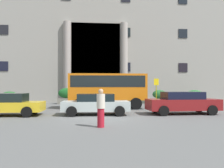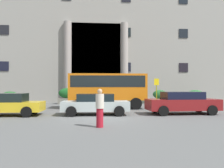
% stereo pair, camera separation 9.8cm
% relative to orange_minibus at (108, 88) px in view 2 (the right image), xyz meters
% --- Properties ---
extents(ground_plane, '(80.00, 64.00, 0.12)m').
position_rel_orange_minibus_xyz_m(ground_plane, '(-0.73, -5.50, -1.70)').
color(ground_plane, '#5D5E5E').
extents(office_building_facade, '(42.00, 9.67, 18.05)m').
position_rel_orange_minibus_xyz_m(office_building_facade, '(-0.73, 11.98, 7.38)').
color(office_building_facade, gray).
rests_on(office_building_facade, ground_plane).
extents(orange_minibus, '(6.13, 2.62, 2.76)m').
position_rel_orange_minibus_xyz_m(orange_minibus, '(0.00, 0.00, 0.00)').
color(orange_minibus, orange).
rests_on(orange_minibus, ground_plane).
extents(bus_stop_sign, '(0.44, 0.08, 2.48)m').
position_rel_orange_minibus_xyz_m(bus_stop_sign, '(4.59, 2.02, -0.10)').
color(bus_stop_sign, '#9B9712').
rests_on(bus_stop_sign, ground_plane).
extents(hedge_planter_entrance_right, '(1.85, 0.81, 1.61)m').
position_rel_orange_minibus_xyz_m(hedge_planter_entrance_right, '(-3.75, 5.25, -0.87)').
color(hedge_planter_entrance_right, gray).
rests_on(hedge_planter_entrance_right, ground_plane).
extents(hedge_planter_east, '(2.01, 0.87, 1.38)m').
position_rel_orange_minibus_xyz_m(hedge_planter_east, '(9.53, 4.87, -0.97)').
color(hedge_planter_east, '#6D6A5B').
rests_on(hedge_planter_east, ground_plane).
extents(hedge_planter_entrance_left, '(1.53, 0.90, 1.41)m').
position_rel_orange_minibus_xyz_m(hedge_planter_entrance_left, '(5.74, 4.85, -0.97)').
color(hedge_planter_entrance_left, '#686157').
rests_on(hedge_planter_entrance_left, ground_plane).
extents(hedge_planter_far_east, '(1.56, 0.88, 1.29)m').
position_rel_orange_minibus_xyz_m(hedge_planter_far_east, '(-9.21, 4.68, -1.02)').
color(hedge_planter_far_east, gray).
rests_on(hedge_planter_far_east, ground_plane).
extents(white_taxi_kerbside, '(4.15, 2.00, 1.31)m').
position_rel_orange_minibus_xyz_m(white_taxi_kerbside, '(-1.04, -4.22, -0.96)').
color(white_taxi_kerbside, '#AEB9B6').
rests_on(white_taxi_kerbside, ground_plane).
extents(parked_sedan_far, '(4.50, 2.00, 1.35)m').
position_rel_orange_minibus_xyz_m(parked_sedan_far, '(-6.48, -4.20, -0.95)').
color(parked_sedan_far, gold).
rests_on(parked_sedan_far, ground_plane).
extents(parked_coupe_end, '(4.54, 2.00, 1.42)m').
position_rel_orange_minibus_xyz_m(parked_coupe_end, '(4.48, -4.30, -0.91)').
color(parked_coupe_end, maroon).
rests_on(parked_coupe_end, ground_plane).
extents(scooter_by_planter, '(1.93, 0.70, 0.89)m').
position_rel_orange_minibus_xyz_m(scooter_by_planter, '(6.59, -2.14, -1.19)').
color(scooter_by_planter, black).
rests_on(scooter_by_planter, ground_plane).
extents(motorcycle_near_kerb, '(1.99, 0.55, 0.89)m').
position_rel_orange_minibus_xyz_m(motorcycle_near_kerb, '(-7.11, -2.36, -1.19)').
color(motorcycle_near_kerb, black).
rests_on(motorcycle_near_kerb, ground_plane).
extents(motorcycle_far_end, '(1.89, 0.57, 0.89)m').
position_rel_orange_minibus_xyz_m(motorcycle_far_end, '(-1.54, -2.40, -1.19)').
color(motorcycle_far_end, black).
rests_on(motorcycle_far_end, ground_plane).
extents(pedestrian_woman_with_bag, '(0.36, 0.36, 1.66)m').
position_rel_orange_minibus_xyz_m(pedestrian_woman_with_bag, '(-0.92, -8.66, -0.81)').
color(pedestrian_woman_with_bag, '#AB1725').
rests_on(pedestrian_woman_with_bag, ground_plane).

